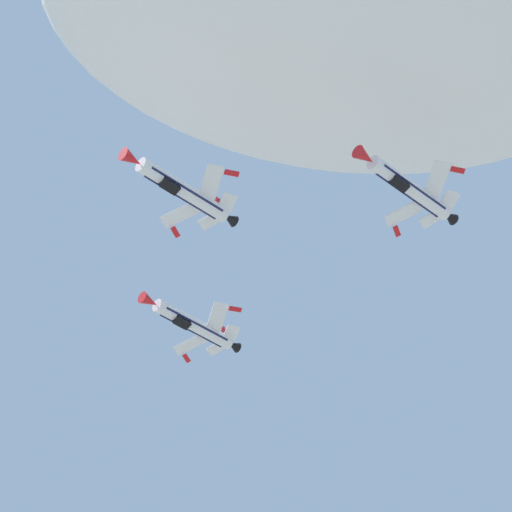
# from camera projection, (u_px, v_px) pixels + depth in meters

# --- Properties ---
(cloud_high_distant) EXTENTS (74.25, 47.97, 26.44)m
(cloud_high_distant) POSITION_uv_depth(u_px,v_px,m) (347.00, 15.00, 143.57)
(cloud_high_distant) COLOR white
(fighter_jet_lead) EXTENTS (14.38, 11.08, 4.74)m
(fighter_jet_lead) POSITION_uv_depth(u_px,v_px,m) (181.00, 189.00, 127.74)
(fighter_jet_lead) COLOR white
(fighter_jet_left_wing) EXTENTS (14.38, 11.02, 4.90)m
(fighter_jet_left_wing) POSITION_uv_depth(u_px,v_px,m) (408.00, 187.00, 127.52)
(fighter_jet_left_wing) COLOR white
(fighter_jet_right_wing) EXTENTS (14.38, 11.06, 4.81)m
(fighter_jet_right_wing) POSITION_uv_depth(u_px,v_px,m) (192.00, 324.00, 147.82)
(fighter_jet_right_wing) COLOR white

